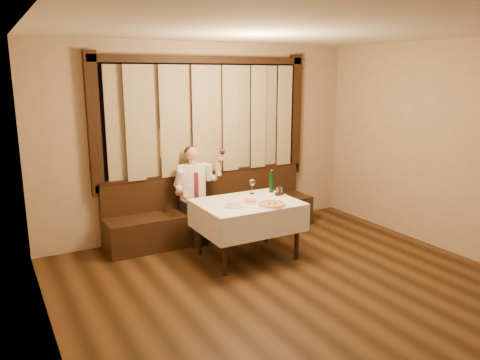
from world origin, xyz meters
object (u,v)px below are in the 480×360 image
banquette (213,214)px  pasta_red (250,200)px  green_bottle (272,183)px  seated_man (195,186)px  pizza (272,204)px  pasta_cream (234,203)px  cruet_caddy (279,192)px  dining_table (248,209)px

banquette → pasta_red: (0.00, -1.08, 0.48)m
green_bottle → seated_man: bearing=141.4°
banquette → pizza: 1.42m
seated_man → green_bottle: bearing=-38.6°
pizza → pasta_cream: pasta_cream is taller
pasta_cream → green_bottle: green_bottle is taller
green_bottle → cruet_caddy: 0.21m
green_bottle → seated_man: (-0.85, 0.68, -0.09)m
dining_table → pasta_red: 0.15m
pizza → pasta_red: (-0.17, 0.25, 0.02)m
cruet_caddy → banquette: bearing=112.7°
dining_table → green_bottle: bearing=26.0°
pasta_red → pizza: bearing=-55.3°
pasta_red → pasta_cream: size_ratio=0.93×
pizza → seated_man: seated_man is taller
pasta_cream → seated_man: size_ratio=0.19×
banquette → pizza: (0.17, -1.33, 0.46)m
pizza → banquette: bearing=97.5°
pasta_red → seated_man: bearing=107.9°
pasta_cream → cruet_caddy: size_ratio=2.16×
dining_table → pasta_cream: size_ratio=4.81×
pasta_cream → green_bottle: bearing=24.2°
banquette → cruet_caddy: bearing=-61.0°
pasta_red → green_bottle: size_ratio=0.78×
cruet_caddy → seated_man: seated_man is taller
banquette → seated_man: (-0.32, -0.09, 0.49)m
green_bottle → seated_man: 1.09m
dining_table → pasta_red: pasta_red is taller
pizza → seated_man: (-0.49, 1.24, 0.03)m
cruet_caddy → seated_man: 1.21m
green_bottle → cruet_caddy: green_bottle is taller
banquette → pizza: size_ratio=9.16×
banquette → seated_man: bearing=-164.4°
pizza → green_bottle: bearing=57.9°
green_bottle → pasta_cream: bearing=-155.8°
banquette → pasta_cream: bearing=-102.4°
dining_table → pizza: pizza is taller
pizza → seated_man: bearing=111.6°
dining_table → seated_man: seated_man is taller
pizza → pasta_red: pasta_red is taller
pasta_cream → cruet_caddy: (0.78, 0.16, 0.01)m
banquette → pasta_red: 1.19m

